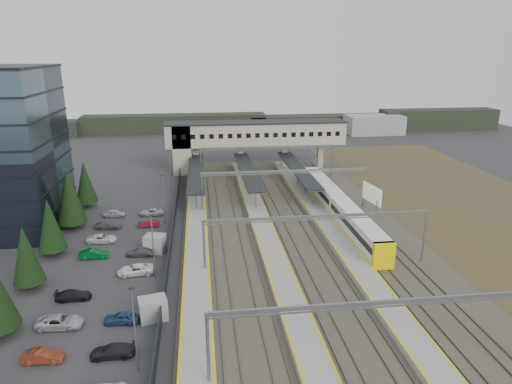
{
  "coord_description": "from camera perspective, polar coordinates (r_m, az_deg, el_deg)",
  "views": [
    {
      "loc": [
        -2.03,
        -58.8,
        26.35
      ],
      "look_at": [
        6.86,
        12.43,
        4.0
      ],
      "focal_mm": 32.0,
      "sensor_mm": 36.0,
      "label": 1
    }
  ],
  "objects": [
    {
      "name": "car_park",
      "position": [
        59.67,
        -17.73,
        -9.18
      ],
      "size": [
        10.62,
        44.34,
        1.26
      ],
      "color": "maroon",
      "rests_on": "ground"
    },
    {
      "name": "gantries",
      "position": [
        66.56,
        5.41,
        -0.59
      ],
      "size": [
        28.4,
        62.28,
        7.17
      ],
      "color": "slate",
      "rests_on": "ground"
    },
    {
      "name": "ground",
      "position": [
        64.47,
        -4.72,
        -6.89
      ],
      "size": [
        220.0,
        220.0,
        0.0
      ],
      "primitive_type": "plane",
      "color": "#2B2B2D",
      "rests_on": "ground"
    },
    {
      "name": "fence",
      "position": [
        68.8,
        -10.36,
        -4.63
      ],
      "size": [
        0.08,
        90.0,
        2.0
      ],
      "color": "#26282B",
      "rests_on": "ground"
    },
    {
      "name": "relay_cabin_near",
      "position": [
        49.11,
        -12.74,
        -14.05
      ],
      "size": [
        3.15,
        2.6,
        2.3
      ],
      "color": "gray",
      "rests_on": "ground"
    },
    {
      "name": "treeline_far",
      "position": [
        155.05,
        2.6,
        8.6
      ],
      "size": [
        170.0,
        19.0,
        7.0
      ],
      "color": "black",
      "rests_on": "ground"
    },
    {
      "name": "scrub_east",
      "position": [
        83.52,
        27.71,
        -3.14
      ],
      "size": [
        34.0,
        120.0,
        0.06
      ],
      "color": "#41351F",
      "rests_on": "ground"
    },
    {
      "name": "lampposts",
      "position": [
        64.24,
        -12.02,
        -3.15
      ],
      "size": [
        0.5,
        53.25,
        8.07
      ],
      "color": "slate",
      "rests_on": "ground"
    },
    {
      "name": "canopies",
      "position": [
        89.15,
        -1.07,
        2.72
      ],
      "size": [
        23.1,
        30.0,
        3.28
      ],
      "color": "black",
      "rests_on": "ground"
    },
    {
      "name": "billboard",
      "position": [
        78.44,
        14.28,
        -0.36
      ],
      "size": [
        1.1,
        5.76,
        4.91
      ],
      "color": "slate",
      "rests_on": "ground"
    },
    {
      "name": "train",
      "position": [
        75.39,
        10.29,
        -1.85
      ],
      "size": [
        2.78,
        38.6,
        3.5
      ],
      "color": "silver",
      "rests_on": "ground"
    },
    {
      "name": "rail_corridor",
      "position": [
        69.85,
        2.79,
        -4.64
      ],
      "size": [
        34.0,
        90.0,
        0.92
      ],
      "color": "#39362B",
      "rests_on": "ground"
    },
    {
      "name": "conifer_row",
      "position": [
        62.29,
        -25.39,
        -4.67
      ],
      "size": [
        4.42,
        49.82,
        9.5
      ],
      "color": "black",
      "rests_on": "ground"
    },
    {
      "name": "relay_cabin_far",
      "position": [
        63.94,
        -12.53,
        -6.31
      ],
      "size": [
        3.08,
        2.77,
        2.4
      ],
      "color": "gray",
      "rests_on": "ground"
    },
    {
      "name": "footbridge",
      "position": [
        102.93,
        -1.58,
        6.98
      ],
      "size": [
        40.4,
        6.4,
        11.2
      ],
      "color": "tan",
      "rests_on": "ground"
    }
  ]
}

